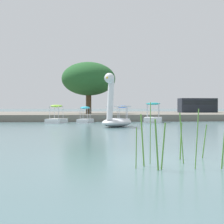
{
  "coord_description": "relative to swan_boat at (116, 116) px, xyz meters",
  "views": [
    {
      "loc": [
        -1.81,
        -8.06,
        1.22
      ],
      "look_at": [
        0.61,
        16.59,
        0.91
      ],
      "focal_mm": 59.66,
      "sensor_mm": 36.0,
      "label": 1
    }
  ],
  "objects": [
    {
      "name": "ground_plane",
      "position": [
        -0.66,
        -14.82,
        -0.71
      ],
      "size": [
        583.25,
        583.25,
        0.0
      ],
      "primitive_type": "plane",
      "color": "slate"
    },
    {
      "name": "shore_bank_far",
      "position": [
        -0.66,
        20.96,
        -0.42
      ],
      "size": [
        142.89,
        25.27,
        0.58
      ],
      "primitive_type": "cube",
      "color": "#6B665B",
      "rests_on": "ground_plane"
    },
    {
      "name": "swan_boat",
      "position": [
        0.0,
        0.0,
        0.0
      ],
      "size": [
        2.78,
        3.11,
        3.28
      ],
      "color": "white",
      "rests_on": "ground_plane"
    },
    {
      "name": "pedal_boat_teal",
      "position": [
        3.73,
        6.49,
        -0.25
      ],
      "size": [
        1.87,
        2.44,
        1.61
      ],
      "color": "white",
      "rests_on": "ground_plane"
    },
    {
      "name": "pedal_boat_blue",
      "position": [
        1.26,
        6.46,
        -0.29
      ],
      "size": [
        1.38,
        1.94,
        1.36
      ],
      "color": "white",
      "rests_on": "ground_plane"
    },
    {
      "name": "pedal_boat_cyan",
      "position": [
        -1.72,
        6.43,
        -0.31
      ],
      "size": [
        1.39,
        1.97,
        1.29
      ],
      "color": "white",
      "rests_on": "ground_plane"
    },
    {
      "name": "pedal_boat_lime",
      "position": [
        -3.96,
        6.44,
        -0.27
      ],
      "size": [
        1.73,
        2.19,
        1.42
      ],
      "color": "white",
      "rests_on": "ground_plane"
    },
    {
      "name": "tree_broadleaf_left",
      "position": [
        -1.18,
        14.04,
        3.32
      ],
      "size": [
        7.51,
        7.54,
        5.11
      ],
      "color": "#4C3823",
      "rests_on": "shore_bank_far"
    },
    {
      "name": "parked_van",
      "position": [
        12.35,
        21.25,
        0.81
      ],
      "size": [
        4.57,
        1.92,
        1.73
      ],
      "color": "#1E232D",
      "rests_on": "shore_bank_far"
    },
    {
      "name": "reed_clump_foreground",
      "position": [
        0.2,
        -15.26,
        -0.16
      ],
      "size": [
        4.01,
        1.67,
        1.52
      ],
      "color": "#568E38",
      "rests_on": "ground_plane"
    }
  ]
}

